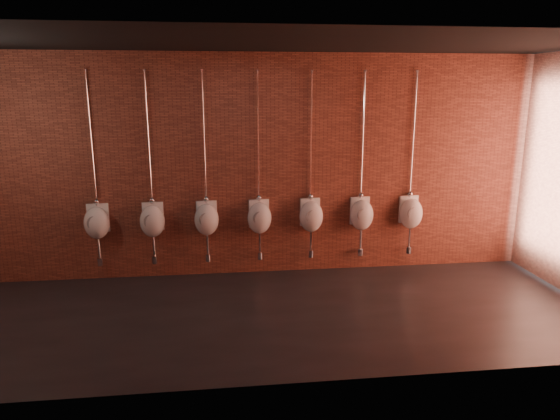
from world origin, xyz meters
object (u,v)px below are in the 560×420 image
at_px(urinal_2, 207,218).
at_px(urinal_6, 411,212).
at_px(urinal_1, 152,220).
at_px(urinal_4, 311,215).
at_px(urinal_5, 361,214).
at_px(urinal_0, 97,221).
at_px(urinal_3, 259,217).

relative_size(urinal_2, urinal_6, 1.00).
height_order(urinal_1, urinal_4, same).
bearing_deg(urinal_5, urinal_0, 180.00).
xyz_separation_m(urinal_5, urinal_6, (0.76, 0.00, 0.00)).
bearing_deg(urinal_0, urinal_6, 0.00).
height_order(urinal_5, urinal_6, same).
height_order(urinal_1, urinal_5, same).
distance_m(urinal_5, urinal_6, 0.76).
distance_m(urinal_1, urinal_6, 3.82).
distance_m(urinal_1, urinal_4, 2.29).
relative_size(urinal_0, urinal_6, 1.00).
relative_size(urinal_1, urinal_2, 1.00).
xyz_separation_m(urinal_4, urinal_5, (0.76, 0.00, 0.00)).
bearing_deg(urinal_2, urinal_6, 0.00).
bearing_deg(urinal_5, urinal_3, 180.00).
xyz_separation_m(urinal_3, urinal_6, (2.29, 0.00, 0.00)).
bearing_deg(urinal_6, urinal_3, 180.00).
xyz_separation_m(urinal_0, urinal_4, (3.05, 0.00, 0.00)).
height_order(urinal_1, urinal_2, same).
height_order(urinal_3, urinal_5, same).
bearing_deg(urinal_0, urinal_5, 0.00).
bearing_deg(urinal_3, urinal_4, 0.00).
height_order(urinal_0, urinal_1, same).
bearing_deg(urinal_1, urinal_2, 0.00).
bearing_deg(urinal_1, urinal_5, 0.00).
bearing_deg(urinal_5, urinal_6, 0.00).
bearing_deg(urinal_4, urinal_1, 180.00).
bearing_deg(urinal_6, urinal_4, 180.00).
bearing_deg(urinal_2, urinal_0, 180.00).
bearing_deg(urinal_2, urinal_3, 0.00).
bearing_deg(urinal_1, urinal_3, 0.00).
height_order(urinal_2, urinal_3, same).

